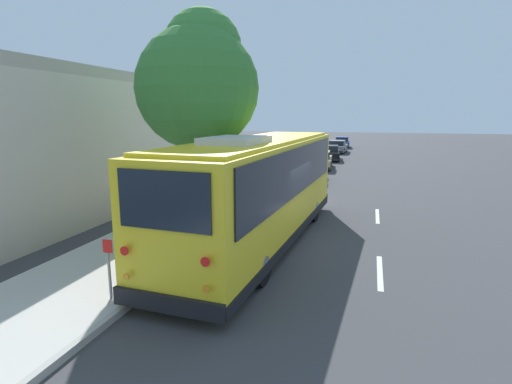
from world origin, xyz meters
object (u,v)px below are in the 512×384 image
at_px(parked_sedan_tan, 319,160).
at_px(street_tree, 199,81).
at_px(shuttle_bus, 260,185).
at_px(sign_post_far, 152,242).
at_px(sign_post_near, 109,269).
at_px(parked_sedan_navy, 307,172).
at_px(parked_sedan_gray, 337,147).
at_px(parked_sedan_black, 329,153).
at_px(parked_sedan_blue, 342,143).

relative_size(parked_sedan_tan, street_tree, 0.64).
xyz_separation_m(shuttle_bus, sign_post_far, (-3.21, 1.92, -0.99)).
relative_size(shuttle_bus, sign_post_near, 8.44).
relative_size(parked_sedan_navy, sign_post_far, 3.43).
height_order(parked_sedan_navy, parked_sedan_gray, parked_sedan_navy).
bearing_deg(parked_sedan_black, sign_post_far, 172.22).
relative_size(shuttle_bus, parked_sedan_tan, 2.40).
bearing_deg(sign_post_far, parked_sedan_navy, -5.88).
bearing_deg(street_tree, parked_sedan_navy, -8.95).
xyz_separation_m(parked_sedan_navy, sign_post_near, (-16.83, 1.56, 0.22)).
bearing_deg(sign_post_near, parked_sedan_black, -3.23).
xyz_separation_m(parked_sedan_tan, sign_post_near, (-23.21, 1.47, 0.22)).
relative_size(parked_sedan_tan, parked_sedan_black, 1.04).
xyz_separation_m(parked_sedan_black, sign_post_far, (-27.28, 1.64, 0.26)).
distance_m(parked_sedan_navy, sign_post_far, 15.20).
distance_m(parked_sedan_tan, sign_post_near, 23.26).
height_order(parked_sedan_blue, sign_post_near, sign_post_near).
distance_m(parked_sedan_tan, sign_post_far, 21.54).
height_order(parked_sedan_black, parked_sedan_blue, parked_sedan_black).
xyz_separation_m(parked_sedan_black, parked_sedan_gray, (7.10, -0.09, -0.00)).
xyz_separation_m(parked_sedan_tan, street_tree, (-17.82, 1.71, 4.45)).
bearing_deg(street_tree, sign_post_far, -176.16).
xyz_separation_m(parked_sedan_gray, sign_post_near, (-36.11, 1.73, 0.22)).
relative_size(street_tree, sign_post_far, 5.23).
height_order(shuttle_bus, parked_sedan_black, shuttle_bus).
distance_m(shuttle_bus, sign_post_near, 5.39).
bearing_deg(shuttle_bus, street_tree, 81.55).
distance_m(parked_sedan_tan, parked_sedan_blue, 19.82).
bearing_deg(parked_sedan_blue, parked_sedan_gray, 177.77).
distance_m(shuttle_bus, parked_sedan_black, 24.11).
bearing_deg(shuttle_bus, sign_post_far, 152.72).
bearing_deg(shuttle_bus, sign_post_near, 162.31).
distance_m(parked_sedan_tan, street_tree, 18.45).
xyz_separation_m(parked_sedan_navy, street_tree, (-11.44, 1.80, 4.44)).
xyz_separation_m(parked_sedan_navy, parked_sedan_blue, (26.19, -0.16, -0.01)).
bearing_deg(parked_sedan_blue, street_tree, 174.73).
relative_size(shuttle_bus, parked_sedan_blue, 2.54).
distance_m(parked_sedan_gray, sign_post_far, 34.43).
xyz_separation_m(shuttle_bus, parked_sedan_gray, (31.18, 0.19, -1.24)).
bearing_deg(shuttle_bus, parked_sedan_tan, 4.99).
xyz_separation_m(parked_sedan_black, sign_post_near, (-29.00, 1.64, 0.22)).
bearing_deg(sign_post_far, sign_post_near, 180.00).
bearing_deg(parked_sedan_black, shuttle_bus, 176.32).
bearing_deg(sign_post_far, parked_sedan_gray, -2.88).
relative_size(parked_sedan_tan, sign_post_near, 3.52).
height_order(shuttle_bus, street_tree, street_tree).
distance_m(parked_sedan_navy, parked_sedan_black, 12.17).
distance_m(parked_sedan_black, sign_post_near, 29.05).
relative_size(parked_sedan_gray, parked_sedan_blue, 1.02).
height_order(parked_sedan_tan, sign_post_far, sign_post_far).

